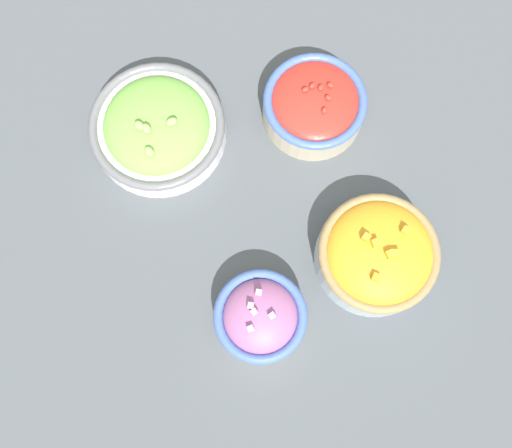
# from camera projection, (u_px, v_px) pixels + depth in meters

# --- Properties ---
(ground_plane) EXTENTS (3.00, 3.00, 0.00)m
(ground_plane) POSITION_uv_depth(u_px,v_px,m) (256.00, 229.00, 0.74)
(ground_plane) COLOR #4C5156
(bowl_red_onion) EXTENTS (0.11, 0.11, 0.07)m
(bowl_red_onion) POSITION_uv_depth(u_px,v_px,m) (260.00, 317.00, 0.69)
(bowl_red_onion) COLOR silver
(bowl_red_onion) RESTS_ON ground_plane
(bowl_lettuce) EXTENTS (0.18, 0.18, 0.07)m
(bowl_lettuce) POSITION_uv_depth(u_px,v_px,m) (158.00, 127.00, 0.74)
(bowl_lettuce) COLOR white
(bowl_lettuce) RESTS_ON ground_plane
(bowl_cherry_tomatoes) EXTENTS (0.14, 0.14, 0.06)m
(bowl_cherry_tomatoes) POSITION_uv_depth(u_px,v_px,m) (314.00, 105.00, 0.75)
(bowl_cherry_tomatoes) COLOR beige
(bowl_cherry_tomatoes) RESTS_ON ground_plane
(bowl_squash) EXTENTS (0.15, 0.15, 0.08)m
(bowl_squash) POSITION_uv_depth(u_px,v_px,m) (377.00, 254.00, 0.70)
(bowl_squash) COLOR #B2C1CC
(bowl_squash) RESTS_ON ground_plane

